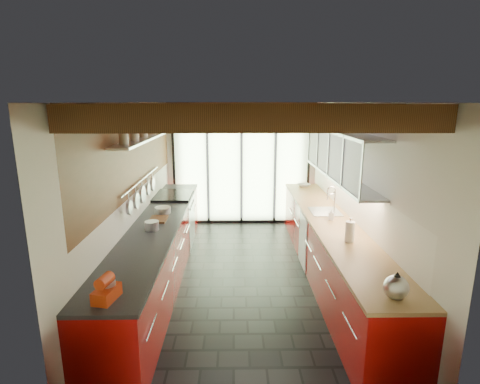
{
  "coord_description": "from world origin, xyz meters",
  "views": [
    {
      "loc": [
        -0.15,
        -5.23,
        2.61
      ],
      "look_at": [
        -0.07,
        0.4,
        1.25
      ],
      "focal_mm": 28.0,
      "sensor_mm": 36.0,
      "label": 1
    }
  ],
  "objects": [
    {
      "name": "ceiling_beams",
      "position": [
        -0.0,
        0.38,
        2.46
      ],
      "size": [
        3.14,
        5.06,
        4.9
      ],
      "color": "#593316",
      "rests_on": "ground"
    },
    {
      "name": "left_wall_fixtures",
      "position": [
        -1.47,
        0.18,
        1.85
      ],
      "size": [
        0.28,
        2.6,
        0.96
      ],
      "color": "silver",
      "rests_on": "ground"
    },
    {
      "name": "right_counter",
      "position": [
        1.27,
        0.0,
        0.46
      ],
      "size": [
        0.68,
        5.0,
        0.92
      ],
      "color": "#9F0C0A",
      "rests_on": "ground"
    },
    {
      "name": "sink_assembly",
      "position": [
        1.29,
        0.4,
        0.96
      ],
      "size": [
        0.45,
        0.52,
        0.43
      ],
      "color": "silver",
      "rests_on": "right_counter"
    },
    {
      "name": "pot_small",
      "position": [
        -1.27,
        0.39,
        0.97
      ],
      "size": [
        0.27,
        0.27,
        0.1
      ],
      "primitive_type": "cylinder",
      "rotation": [
        0.0,
        0.0,
        0.11
      ],
      "color": "silver",
      "rests_on": "left_counter"
    },
    {
      "name": "kettle",
      "position": [
        1.27,
        -2.25,
        1.03
      ],
      "size": [
        0.24,
        0.28,
        0.26
      ],
      "color": "silver",
      "rests_on": "right_counter"
    },
    {
      "name": "glass_door",
      "position": [
        0.0,
        2.69,
        1.66
      ],
      "size": [
        2.95,
        0.1,
        2.9
      ],
      "color": "#C6EAAD",
      "rests_on": "ground"
    },
    {
      "name": "soap_bottle",
      "position": [
        1.27,
        0.01,
        1.0
      ],
      "size": [
        0.1,
        0.1,
        0.17
      ],
      "primitive_type": "imported",
      "rotation": [
        0.0,
        0.0,
        -0.34
      ],
      "color": "silver",
      "rests_on": "right_counter"
    },
    {
      "name": "room_shell",
      "position": [
        0.0,
        0.0,
        1.65
      ],
      "size": [
        5.5,
        5.5,
        5.5
      ],
      "color": "silver",
      "rests_on": "ground"
    },
    {
      "name": "upper_cabinets_right",
      "position": [
        1.43,
        0.3,
        1.85
      ],
      "size": [
        0.34,
        3.0,
        3.0
      ],
      "color": "silver",
      "rests_on": "ground"
    },
    {
      "name": "ground",
      "position": [
        0.0,
        0.0,
        0.0
      ],
      "size": [
        5.5,
        5.5,
        0.0
      ],
      "primitive_type": "plane",
      "color": "black",
      "rests_on": "ground"
    },
    {
      "name": "stand_mixer",
      "position": [
        -1.27,
        -2.24,
        1.02
      ],
      "size": [
        0.21,
        0.29,
        0.24
      ],
      "color": "red",
      "rests_on": "left_counter"
    },
    {
      "name": "range_stove",
      "position": [
        -1.28,
        1.45,
        0.47
      ],
      "size": [
        0.66,
        0.9,
        0.97
      ],
      "color": "silver",
      "rests_on": "ground"
    },
    {
      "name": "bowl",
      "position": [
        1.27,
        2.23,
        0.95
      ],
      "size": [
        0.31,
        0.31,
        0.06
      ],
      "primitive_type": "imported",
      "rotation": [
        0.0,
        0.0,
        0.33
      ],
      "color": "silver",
      "rests_on": "right_counter"
    },
    {
      "name": "cutting_board",
      "position": [
        -1.27,
        0.02,
        0.93
      ],
      "size": [
        0.25,
        0.34,
        0.03
      ],
      "primitive_type": "cube",
      "rotation": [
        0.0,
        0.0,
        0.0
      ],
      "color": "brown",
      "rests_on": "left_counter"
    },
    {
      "name": "left_counter",
      "position": [
        -1.28,
        0.0,
        0.46
      ],
      "size": [
        0.68,
        5.0,
        0.92
      ],
      "color": "#9F0C0A",
      "rests_on": "ground"
    },
    {
      "name": "paper_towel",
      "position": [
        1.27,
        -0.89,
        1.05
      ],
      "size": [
        0.15,
        0.15,
        0.31
      ],
      "color": "white",
      "rests_on": "right_counter"
    },
    {
      "name": "pot_large",
      "position": [
        -1.27,
        -0.4,
        0.98
      ],
      "size": [
        0.21,
        0.21,
        0.12
      ],
      "primitive_type": "cylinder",
      "rotation": [
        0.0,
        0.0,
        0.1
      ],
      "color": "silver",
      "rests_on": "left_counter"
    }
  ]
}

